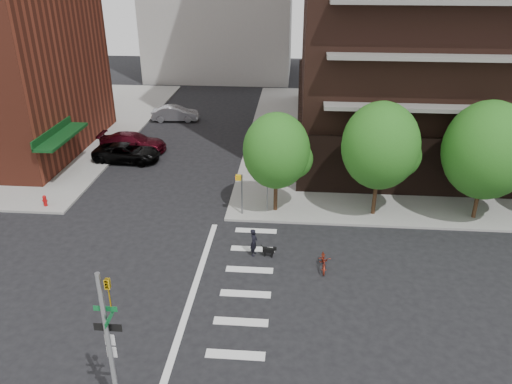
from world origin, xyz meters
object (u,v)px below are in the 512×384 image
(parked_car_maroon, at_px, (133,142))
(dog_walker, at_px, (254,242))
(parked_car_black, at_px, (127,153))
(fire_hydrant, at_px, (45,200))
(scooter, at_px, (324,261))
(traffic_signal, at_px, (113,363))
(parked_car_silver, at_px, (175,114))

(parked_car_maroon, height_order, dog_walker, parked_car_maroon)
(parked_car_black, bearing_deg, fire_hydrant, 164.23)
(scooter, distance_m, dog_walker, 3.80)
(traffic_signal, height_order, dog_walker, traffic_signal)
(traffic_signal, distance_m, scooter, 12.49)
(parked_car_black, relative_size, parked_car_maroon, 0.95)
(traffic_signal, relative_size, dog_walker, 3.91)
(parked_car_black, height_order, parked_car_maroon, parked_car_maroon)
(traffic_signal, relative_size, scooter, 3.45)
(scooter, bearing_deg, parked_car_silver, 118.41)
(traffic_signal, bearing_deg, parked_car_silver, 100.05)
(parked_car_silver, bearing_deg, scooter, -156.38)
(parked_car_maroon, bearing_deg, parked_car_silver, -11.14)
(traffic_signal, bearing_deg, dog_walker, 71.95)
(fire_hydrant, xyz_separation_m, parked_car_black, (2.67, 8.15, 0.16))
(parked_car_maroon, height_order, parked_car_silver, parked_car_maroon)
(traffic_signal, distance_m, dog_walker, 11.67)
(fire_hydrant, bearing_deg, traffic_signal, -56.74)
(parked_car_maroon, xyz_separation_m, scooter, (14.78, -15.69, -0.32))
(fire_hydrant, relative_size, parked_car_maroon, 0.14)
(parked_car_black, bearing_deg, traffic_signal, -160.18)
(scooter, bearing_deg, parked_car_maroon, 132.93)
(parked_car_maroon, height_order, scooter, parked_car_maroon)
(scooter, relative_size, dog_walker, 1.13)
(parked_car_silver, bearing_deg, traffic_signal, -175.11)
(parked_car_silver, bearing_deg, parked_car_black, 167.79)
(parked_car_black, height_order, scooter, parked_car_black)
(traffic_signal, distance_m, parked_car_maroon, 26.79)
(parked_car_silver, xyz_separation_m, dog_walker, (9.61, -23.15, 0.04))
(parked_car_silver, xyz_separation_m, scooter, (13.26, -24.15, -0.27))
(scooter, bearing_deg, dog_walker, 164.32)
(fire_hydrant, bearing_deg, scooter, -17.22)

